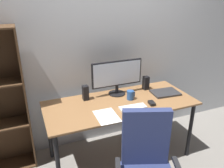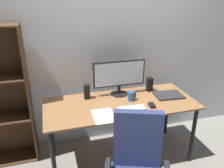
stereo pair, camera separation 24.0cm
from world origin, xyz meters
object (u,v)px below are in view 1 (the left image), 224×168
coffee_mug (130,95)px  keyboard (133,107)px  desk (120,109)px  monitor (117,75)px  speaker_left (85,93)px  speaker_right (146,83)px  laptop (165,93)px  mouse (152,103)px

coffee_mug → keyboard: bearing=-109.2°
desk → monitor: 0.39m
speaker_left → speaker_right: same height
keyboard → speaker_left: size_ratio=1.71×
speaker_right → speaker_left: bearing=180.0°
monitor → speaker_left: monitor is taller
speaker_right → desk: bearing=-154.5°
keyboard → speaker_right: (0.38, 0.38, 0.08)m
coffee_mug → desk: bearing=-169.2°
monitor → laptop: monitor is taller
monitor → mouse: 0.52m
laptop → mouse: bearing=-143.7°
speaker_right → coffee_mug: bearing=-149.0°
laptop → speaker_right: (-0.16, 0.20, 0.07)m
coffee_mug → speaker_right: speaker_right is taller
monitor → coffee_mug: (0.08, -0.19, -0.19)m
desk → speaker_right: bearing=25.5°
keyboard → speaker_left: speaker_left is taller
laptop → speaker_left: speaker_left is taller
coffee_mug → speaker_right: 0.36m
coffee_mug → speaker_right: (0.31, 0.18, 0.03)m
keyboard → speaker_left: 0.56m
mouse → laptop: bearing=38.4°
keyboard → speaker_right: 0.54m
monitor → coffee_mug: size_ratio=5.80×
mouse → desk: bearing=155.4°
desk → laptop: bearing=0.7°
speaker_left → speaker_right: size_ratio=1.00×
mouse → coffee_mug: 0.26m
desk → mouse: (0.29, -0.18, 0.10)m
keyboard → mouse: (0.23, -0.00, 0.01)m
desk → keyboard: (0.06, -0.17, 0.09)m
mouse → speaker_left: size_ratio=0.56×
keyboard → laptop: size_ratio=0.91×
keyboard → coffee_mug: size_ratio=2.74×
coffee_mug → speaker_left: bearing=158.8°
monitor → speaker_left: 0.42m
speaker_left → monitor: bearing=1.2°
mouse → laptop: size_ratio=0.30×
speaker_right → mouse: bearing=-110.7°
monitor → laptop: size_ratio=1.92×
mouse → speaker_left: (-0.63, 0.39, 0.07)m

